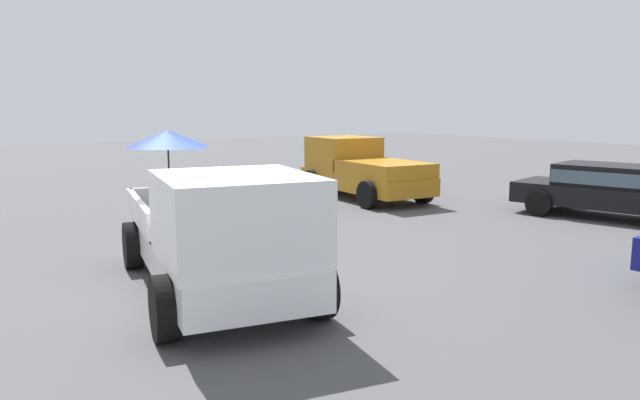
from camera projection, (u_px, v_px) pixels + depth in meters
name	position (u px, v px, depth m)	size (l,w,h in m)	color
ground_plane	(214.00, 289.00, 9.03)	(80.00, 80.00, 0.00)	#4C4C4F
pickup_truck_main	(217.00, 231.00, 8.49)	(5.32, 3.04, 2.36)	black
pickup_truck_red	(361.00, 169.00, 18.06)	(4.94, 2.49, 1.80)	black
parked_sedan_near	(606.00, 188.00, 14.79)	(4.60, 2.73, 1.33)	black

